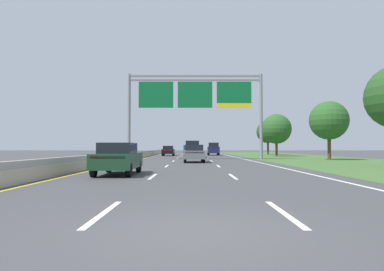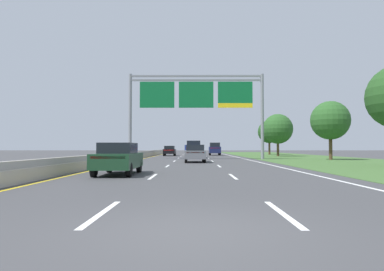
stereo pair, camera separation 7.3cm
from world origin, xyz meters
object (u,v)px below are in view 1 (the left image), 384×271
Objects in this scene: car_grey_centre_lane_sedan at (195,153)px; car_silver_centre_lane_sedan at (192,150)px; car_darkgreen_left_lane_sedan at (119,158)px; roadside_tree_far at (277,129)px; car_navy_right_lane_suv at (214,149)px; roadside_tree_distant at (269,132)px; roadside_tree_mid at (330,121)px; overhead_sign_gantry at (196,99)px; pickup_truck_blue at (193,149)px; car_black_left_lane_sedan at (169,151)px.

car_silver_centre_lane_sedan is at bearing 0.05° from car_grey_centre_lane_sedan.
car_darkgreen_left_lane_sedan is 38.53m from roadside_tree_far.
car_navy_right_lane_suv reaches higher than car_silver_centre_lane_sedan.
roadside_tree_mid is at bearing -88.03° from roadside_tree_distant.
roadside_tree_mid reaches higher than car_grey_centre_lane_sedan.
roadside_tree_mid is (11.05, -21.85, 3.11)m from car_navy_right_lane_suv.
roadside_tree_far reaches higher than car_darkgreen_left_lane_sedan.
car_darkgreen_left_lane_sedan is 49.44m from roadside_tree_distant.
car_grey_centre_lane_sedan is 27.80m from car_navy_right_lane_suv.
overhead_sign_gantry is 3.40× the size of car_grey_centre_lane_sedan.
car_navy_right_lane_suv is at bearing -12.59° from pickup_truck_blue.
roadside_tree_mid reaches higher than car_silver_centre_lane_sedan.
car_silver_centre_lane_sedan is 0.71× the size of roadside_tree_mid.
roadside_tree_mid reaches higher than car_black_left_lane_sedan.
car_silver_centre_lane_sedan is at bearing -56.33° from car_black_left_lane_sedan.
car_grey_centre_lane_sedan is 0.71× the size of roadside_tree_distant.
overhead_sign_gantry reaches higher than car_darkgreen_left_lane_sedan.
roadside_tree_far is (16.30, -3.21, 3.25)m from car_black_left_lane_sedan.
roadside_tree_mid reaches higher than car_darkgreen_left_lane_sedan.
pickup_truck_blue is 1.15× the size of car_navy_right_lane_suv.
car_navy_right_lane_suv is 0.75× the size of roadside_tree_mid.
roadside_tree_mid is at bearing -42.63° from car_darkgreen_left_lane_sedan.
overhead_sign_gantry reaches higher than car_navy_right_lane_suv.
overhead_sign_gantry is 18.05m from car_black_left_lane_sedan.
roadside_tree_far is at bearing -127.56° from car_navy_right_lane_suv.
car_silver_centre_lane_sedan is 26.09m from car_grey_centre_lane_sedan.
car_navy_right_lane_suv is (3.77, 1.51, 0.28)m from car_silver_centre_lane_sedan.
car_navy_right_lane_suv is at bearing -7.79° from car_grey_centre_lane_sedan.
car_silver_centre_lane_sedan and car_grey_centre_lane_sedan have the same top height.
car_darkgreen_left_lane_sedan is at bearing 173.70° from car_silver_centre_lane_sedan.
car_grey_centre_lane_sedan is 24.15m from roadside_tree_far.
roadside_tree_far reaches higher than car_black_left_lane_sedan.
overhead_sign_gantry is 2.39× the size of roadside_tree_far.
car_navy_right_lane_suv reaches higher than car_black_left_lane_sedan.
overhead_sign_gantry is 2.76× the size of pickup_truck_blue.
pickup_truck_blue is 13.65m from car_grey_centre_lane_sedan.
car_silver_centre_lane_sedan is at bearing 126.08° from roadside_tree_mid.
roadside_tree_distant is at bearing -23.82° from car_grey_centre_lane_sedan.
roadside_tree_distant is at bearing -66.50° from car_navy_right_lane_suv.
overhead_sign_gantry reaches higher than car_grey_centre_lane_sedan.
car_darkgreen_left_lane_sedan is 0.70× the size of roadside_tree_mid.
car_grey_centre_lane_sedan is 0.70× the size of roadside_tree_far.
roadside_tree_far is at bearing -31.91° from car_grey_centre_lane_sedan.
car_navy_right_lane_suv is at bearing 80.95° from overhead_sign_gantry.
roadside_tree_far is at bearing -25.24° from car_darkgreen_left_lane_sedan.
roadside_tree_mid is (14.82, -20.34, 3.39)m from car_silver_centre_lane_sedan.
roadside_tree_far is 1.01× the size of roadside_tree_distant.
car_darkgreen_left_lane_sedan is (0.07, -38.01, 0.00)m from car_black_left_lane_sedan.
car_grey_centre_lane_sedan and car_black_left_lane_sedan have the same top height.
car_grey_centre_lane_sedan is 0.94× the size of car_navy_right_lane_suv.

